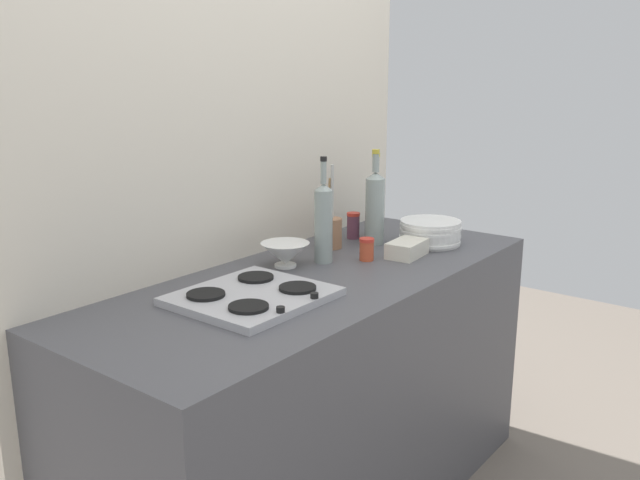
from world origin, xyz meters
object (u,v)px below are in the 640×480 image
object	(u,v)px
stovetop_hob	(253,296)
wine_bottle_mid_right	(375,207)
wine_bottle_mid_left	(323,222)
condiment_jar_front	(353,225)
plate_stack	(430,232)
mixing_bowl	(285,254)
utensil_crock	(331,231)
butter_dish	(407,249)
condiment_jar_rear	(367,249)
wine_bottle_leftmost	(375,204)

from	to	relation	value
stovetop_hob	wine_bottle_mid_right	bearing A→B (deg)	6.38
wine_bottle_mid_left	condiment_jar_front	bearing A→B (deg)	18.62
plate_stack	mixing_bowl	bearing A→B (deg)	157.54
mixing_bowl	utensil_crock	bearing A→B (deg)	5.58
butter_dish	condiment_jar_rear	bearing A→B (deg)	146.88
stovetop_hob	wine_bottle_mid_left	world-z (taller)	wine_bottle_mid_left
butter_dish	wine_bottle_mid_left	bearing A→B (deg)	141.48
plate_stack	condiment_jar_rear	world-z (taller)	plate_stack
butter_dish	wine_bottle_leftmost	bearing A→B (deg)	56.28
wine_bottle_leftmost	butter_dish	bearing A→B (deg)	-123.72
plate_stack	butter_dish	world-z (taller)	plate_stack
condiment_jar_front	condiment_jar_rear	size ratio (longest dim) A/B	1.30
stovetop_hob	wine_bottle_mid_left	xyz separation A→B (m)	(0.46, 0.09, 0.13)
stovetop_hob	condiment_jar_rear	world-z (taller)	condiment_jar_rear
wine_bottle_mid_left	wine_bottle_mid_right	distance (m)	0.33
plate_stack	utensil_crock	size ratio (longest dim) A/B	0.75
condiment_jar_front	plate_stack	bearing A→B (deg)	-70.41
stovetop_hob	condiment_jar_front	bearing A→B (deg)	14.28
utensil_crock	plate_stack	bearing A→B (deg)	-44.24
stovetop_hob	wine_bottle_leftmost	world-z (taller)	wine_bottle_leftmost
wine_bottle_leftmost	condiment_jar_front	distance (m)	0.13
stovetop_hob	butter_dish	xyz separation A→B (m)	(0.70, -0.11, 0.02)
mixing_bowl	utensil_crock	size ratio (longest dim) A/B	0.53
mixing_bowl	utensil_crock	world-z (taller)	utensil_crock
condiment_jar_front	wine_bottle_leftmost	bearing A→B (deg)	-42.99
stovetop_hob	mixing_bowl	distance (m)	0.36
wine_bottle_mid_right	condiment_jar_front	xyz separation A→B (m)	(0.02, 0.12, -0.10)
plate_stack	wine_bottle_mid_left	bearing A→B (deg)	158.83
condiment_jar_rear	wine_bottle_leftmost	bearing A→B (deg)	28.75
wine_bottle_leftmost	condiment_jar_rear	size ratio (longest dim) A/B	4.27
condiment_jar_front	wine_bottle_mid_left	bearing A→B (deg)	-161.38
butter_dish	utensil_crock	world-z (taller)	utensil_crock
wine_bottle_mid_right	mixing_bowl	distance (m)	0.48
mixing_bowl	condiment_jar_rear	world-z (taller)	mixing_bowl
plate_stack	wine_bottle_mid_left	size ratio (longest dim) A/B	0.65
wine_bottle_mid_right	butter_dish	xyz separation A→B (m)	(-0.08, -0.20, -0.12)
wine_bottle_mid_right	stovetop_hob	bearing A→B (deg)	-173.62
stovetop_hob	plate_stack	world-z (taller)	plate_stack
wine_bottle_mid_left	condiment_jar_front	world-z (taller)	wine_bottle_mid_left
mixing_bowl	butter_dish	bearing A→B (deg)	-34.76
wine_bottle_leftmost	wine_bottle_mid_right	distance (m)	0.11
wine_bottle_leftmost	condiment_jar_rear	xyz separation A→B (m)	(-0.30, -0.17, -0.10)
plate_stack	wine_bottle_leftmost	xyz separation A→B (m)	(-0.04, 0.23, 0.09)
wine_bottle_leftmost	condiment_jar_rear	distance (m)	0.36
mixing_bowl	butter_dish	xyz separation A→B (m)	(0.38, -0.26, -0.02)
wine_bottle_leftmost	condiment_jar_rear	bearing A→B (deg)	-151.25
wine_bottle_mid_left	mixing_bowl	world-z (taller)	wine_bottle_mid_left
butter_dish	wine_bottle_mid_right	bearing A→B (deg)	67.65
stovetop_hob	plate_stack	bearing A→B (deg)	-5.58
wine_bottle_mid_right	condiment_jar_front	world-z (taller)	wine_bottle_mid_right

